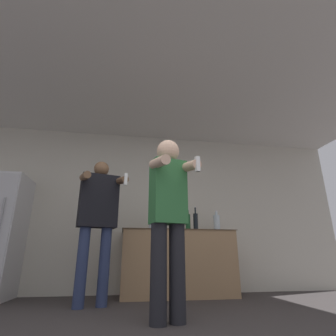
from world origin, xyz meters
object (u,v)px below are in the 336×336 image
at_px(bottle_amber_bourbon, 159,223).
at_px(person_woman_foreground, 168,213).
at_px(person_man_side, 98,214).
at_px(bottle_brown_liquor, 196,221).
at_px(bottle_green_wine, 188,221).
at_px(bottle_red_label, 152,220).
at_px(bottle_short_whiskey, 217,222).

height_order(bottle_amber_bourbon, person_woman_foreground, person_woman_foreground).
bearing_deg(person_woman_foreground, person_man_side, 129.65).
bearing_deg(bottle_brown_liquor, person_man_side, -157.53).
height_order(bottle_green_wine, bottle_red_label, bottle_red_label).
xyz_separation_m(bottle_short_whiskey, person_man_side, (-1.70, -0.57, -0.01)).
relative_size(bottle_amber_bourbon, person_man_side, 0.16).
relative_size(bottle_amber_bourbon, bottle_red_label, 0.77).
distance_m(bottle_green_wine, person_man_side, 1.38).
bearing_deg(person_man_side, bottle_short_whiskey, 18.44).
xyz_separation_m(bottle_brown_liquor, person_woman_foreground, (-0.65, -1.44, -0.11)).
distance_m(bottle_brown_liquor, person_man_side, 1.49).
bearing_deg(bottle_short_whiskey, person_man_side, -161.56).
relative_size(bottle_short_whiskey, person_man_side, 0.18).
distance_m(bottle_short_whiskey, person_man_side, 1.79).
xyz_separation_m(bottle_red_label, person_woman_foreground, (0.00, -1.44, -0.11)).
bearing_deg(person_man_side, bottle_green_wine, 24.34).
relative_size(bottle_brown_liquor, person_woman_foreground, 0.22).
height_order(bottle_brown_liquor, person_woman_foreground, person_woman_foreground).
height_order(bottle_amber_bourbon, bottle_green_wine, bottle_green_wine).
relative_size(bottle_red_label, person_man_side, 0.20).
bearing_deg(bottle_amber_bourbon, bottle_short_whiskey, 0.00).
height_order(bottle_short_whiskey, person_man_side, person_man_side).
bearing_deg(person_man_side, bottle_amber_bourbon, 34.71).
bearing_deg(bottle_short_whiskey, bottle_green_wine, 180.00).
height_order(bottle_red_label, person_woman_foreground, person_woman_foreground).
height_order(bottle_short_whiskey, bottle_amber_bourbon, bottle_short_whiskey).
xyz_separation_m(bottle_amber_bourbon, bottle_red_label, (-0.10, -0.00, 0.03)).
relative_size(bottle_amber_bourbon, bottle_brown_liquor, 0.74).
distance_m(bottle_amber_bourbon, bottle_red_label, 0.11).
xyz_separation_m(bottle_short_whiskey, bottle_amber_bourbon, (-0.88, 0.00, -0.03)).
xyz_separation_m(bottle_green_wine, person_man_side, (-1.25, -0.57, -0.01)).
relative_size(bottle_green_wine, person_woman_foreground, 0.20).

